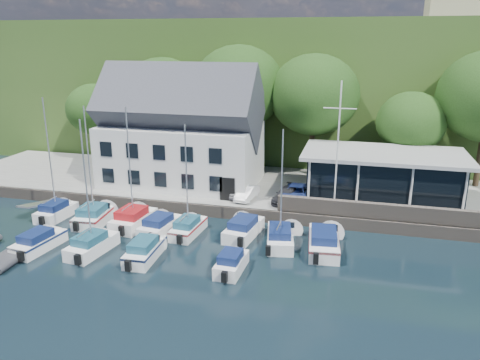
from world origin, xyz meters
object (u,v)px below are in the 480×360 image
Objects in this scene: boat_r1_1 at (89,167)px; boat_r2_2 at (145,248)px; car_blue at (296,193)px; boat_r1_0 at (51,166)px; boat_r2_3 at (231,261)px; boat_r1_5 at (244,227)px; flagpole at (338,148)px; boat_r1_3 at (160,224)px; dinghy_1 at (5,259)px; boat_r1_4 at (187,182)px; boat_r1_6 at (282,187)px; boat_r2_0 at (39,240)px; boat_r1_7 at (324,239)px; boat_r2_1 at (87,191)px; club_pavilion at (383,176)px; car_silver at (238,189)px; boat_r1_2 at (130,168)px; car_white at (247,193)px; car_dgrey at (287,195)px; harbor_building at (182,137)px.

boat_r1_1 is 1.62× the size of boat_r2_2.
car_blue is 19.90m from boat_r1_0.
boat_r1_5 is at bearing 97.67° from boat_r2_3.
flagpole is 1.78× the size of boat_r1_3.
boat_r1_0 is 0.95× the size of boat_r1_1.
boat_r1_1 is 9.07m from dinghy_1.
boat_r1_4 is 6.96m from boat_r1_6.
boat_r1_0 reaches higher than boat_r1_5.
car_blue is 0.47× the size of boat_r1_0.
boat_r2_0 is (2.44, -5.46, -3.72)m from boat_r1_0.
boat_r2_1 is (-15.32, -4.37, 3.64)m from boat_r1_7.
dinghy_1 is (-23.90, -16.36, -2.70)m from club_pavilion.
boat_r1_6 is (2.85, -0.71, 3.50)m from boat_r1_5.
boat_r2_0 is at bearing -172.65° from boat_r1_6.
boat_r1_6 is at bearing -62.83° from car_silver.
boat_r1_5 reaches higher than boat_r2_3.
boat_r1_4 is 1.78× the size of boat_r2_3.
boat_r1_7 is (10.03, -0.17, -3.33)m from boat_r1_4.
boat_r1_2 is (-15.02, -4.62, -1.33)m from flagpole.
car_white is 18.82m from dinghy_1.
car_silver is 16.27m from boat_r2_0.
boat_r1_5 is at bearing -80.42° from car_silver.
car_dgrey is 19.29m from boat_r2_0.
boat_r1_4 is (2.22, 0.15, 3.41)m from boat_r1_3.
boat_r1_4 is 1.16× the size of boat_r1_7.
car_blue is 11.72m from boat_r2_3.
boat_r1_1 is (-22.04, -8.60, 1.61)m from club_pavilion.
harbor_building reaches higher than boat_r2_3.
flagpole is 15.77m from boat_r1_2.
flagpole is (8.24, -1.70, 4.48)m from car_silver.
boat_r1_1 is 5.49m from boat_r2_1.
car_white is 0.80× the size of car_blue.
car_blue is at bearing 78.58° from boat_r1_6.
dinghy_1 is (-13.96, -8.25, -0.40)m from boat_r1_5.
harbor_building reaches higher than car_dgrey.
flagpole is at bearing -0.69° from car_white.
boat_r1_2 is at bearing -3.25° from boat_r1_1.
car_white is 4.10m from car_blue.
boat_r2_1 is at bearing -66.14° from boat_r1_1.
car_white is 0.39× the size of boat_r1_6.
harbor_building reaches higher than dinghy_1.
boat_r2_1 is at bearing -35.02° from boat_r1_0.
boat_r2_3 is (1.59, -10.84, -0.86)m from car_white.
boat_r1_5 is at bearing 4.38° from boat_r1_0.
harbor_building is at bearing 97.84° from boat_r2_2.
boat_r2_3 is at bearing -76.23° from boat_r1_5.
boat_r2_0 is (-13.24, -5.73, -0.04)m from boat_r1_5.
club_pavilion is at bearing 35.84° from boat_r1_4.
boat_r1_0 is 1.00× the size of boat_r2_1.
boat_r1_4 is (4.65, -0.37, -0.64)m from boat_r1_2.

